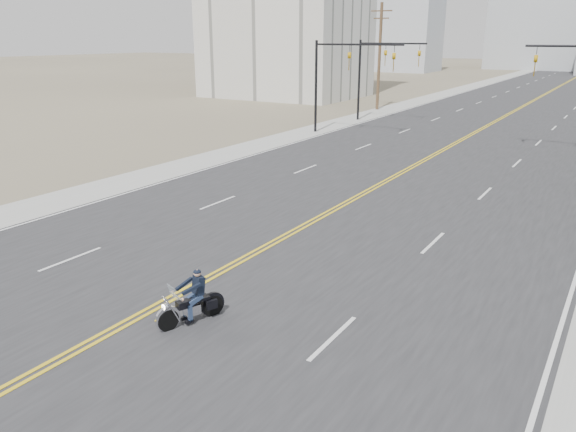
# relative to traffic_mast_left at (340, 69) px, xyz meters

# --- Properties ---
(ground_plane) EXTENTS (400.00, 400.00, 0.00)m
(ground_plane) POSITION_rel_traffic_mast_left_xyz_m (8.98, -32.00, -4.94)
(ground_plane) COLOR #776D56
(ground_plane) RESTS_ON ground
(road) EXTENTS (20.00, 200.00, 0.01)m
(road) POSITION_rel_traffic_mast_left_xyz_m (8.98, 38.00, -4.93)
(road) COLOR #303033
(road) RESTS_ON ground
(sidewalk_left) EXTENTS (3.00, 200.00, 0.01)m
(sidewalk_left) POSITION_rel_traffic_mast_left_xyz_m (-2.52, 38.00, -4.93)
(sidewalk_left) COLOR #A5A5A0
(sidewalk_left) RESTS_ON ground
(traffic_mast_left) EXTENTS (7.10, 0.26, 7.00)m
(traffic_mast_left) POSITION_rel_traffic_mast_left_xyz_m (0.00, 0.00, 0.00)
(traffic_mast_left) COLOR black
(traffic_mast_left) RESTS_ON ground
(traffic_mast_far) EXTENTS (6.10, 0.26, 7.00)m
(traffic_mast_far) POSITION_rel_traffic_mast_left_xyz_m (-0.33, 8.00, -0.06)
(traffic_mast_far) COLOR black
(traffic_mast_far) RESTS_ON ground
(utility_pole_left) EXTENTS (2.20, 0.30, 10.50)m
(utility_pole_left) POSITION_rel_traffic_mast_left_xyz_m (-3.52, 16.00, 0.54)
(utility_pole_left) COLOR brown
(utility_pole_left) RESTS_ON ground
(haze_bldg_a) EXTENTS (14.00, 12.00, 22.00)m
(haze_bldg_a) POSITION_rel_traffic_mast_left_xyz_m (-26.02, 83.00, 6.06)
(haze_bldg_a) COLOR #B7BCC6
(haze_bldg_a) RESTS_ON ground
(haze_bldg_d) EXTENTS (20.00, 15.00, 26.00)m
(haze_bldg_d) POSITION_rel_traffic_mast_left_xyz_m (-3.02, 108.00, 8.06)
(haze_bldg_d) COLOR #ADB2B7
(haze_bldg_d) RESTS_ON ground
(haze_bldg_f) EXTENTS (12.00, 12.00, 16.00)m
(haze_bldg_f) POSITION_rel_traffic_mast_left_xyz_m (-41.02, 98.00, 3.06)
(haze_bldg_f) COLOR #ADB2B7
(haze_bldg_f) RESTS_ON ground
(motorcyclist) EXTENTS (1.39, 2.03, 1.46)m
(motorcyclist) POSITION_rel_traffic_mast_left_xyz_m (10.40, -29.23, -4.21)
(motorcyclist) COLOR black
(motorcyclist) RESTS_ON ground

